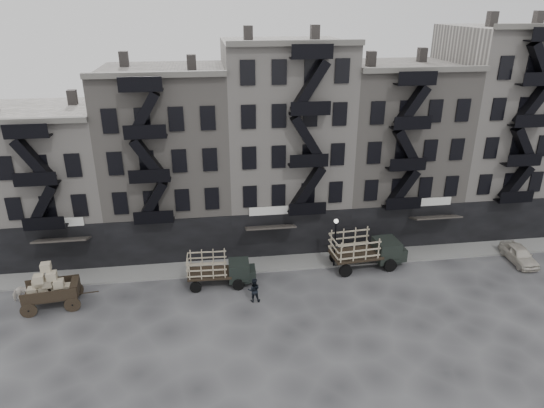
{
  "coord_description": "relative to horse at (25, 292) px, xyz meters",
  "views": [
    {
      "loc": [
        -6.73,
        -30.67,
        19.93
      ],
      "look_at": [
        -1.86,
        4.0,
        5.26
      ],
      "focal_mm": 32.0,
      "sensor_mm": 36.0,
      "label": 1
    }
  ],
  "objects": [
    {
      "name": "wagon",
      "position": [
        2.04,
        -0.97,
        1.16
      ],
      "size": [
        4.11,
        2.52,
        3.3
      ],
      "rotation": [
        0.0,
        0.0,
        0.11
      ],
      "color": "black",
      "rests_on": "ground"
    },
    {
      "name": "sidewalk",
      "position": [
        20.15,
        2.77,
        -0.64
      ],
      "size": [
        55.0,
        2.5,
        0.15
      ],
      "primitive_type": "cube",
      "color": "slate",
      "rests_on": "ground"
    },
    {
      "name": "horse",
      "position": [
        0.0,
        0.0,
        0.0
      ],
      "size": [
        1.83,
        1.13,
        1.44
      ],
      "primitive_type": "imported",
      "rotation": [
        0.0,
        0.0,
        1.8
      ],
      "color": "beige",
      "rests_on": "ground"
    },
    {
      "name": "stake_truck_east",
      "position": [
        25.67,
        1.36,
        1.01
      ],
      "size": [
        6.21,
        2.94,
        3.03
      ],
      "rotation": [
        0.0,
        0.0,
        0.09
      ],
      "color": "black",
      "rests_on": "ground"
    },
    {
      "name": "building_west",
      "position": [
        0.15,
        8.84,
        5.28
      ],
      "size": [
        10.0,
        11.35,
        13.2
      ],
      "color": "#AFA8A1",
      "rests_on": "ground"
    },
    {
      "name": "car_east",
      "position": [
        38.47,
        0.33,
        -0.03
      ],
      "size": [
        1.83,
        4.14,
        1.39
      ],
      "primitive_type": "imported",
      "rotation": [
        0.0,
        0.0,
        -0.05
      ],
      "color": "beige",
      "rests_on": "ground"
    },
    {
      "name": "building_center",
      "position": [
        20.15,
        8.84,
        7.78
      ],
      "size": [
        10.0,
        11.35,
        18.2
      ],
      "color": "#AFA8A1",
      "rests_on": "ground"
    },
    {
      "name": "building_mideast",
      "position": [
        30.15,
        8.84,
        6.78
      ],
      "size": [
        10.0,
        11.35,
        16.2
      ],
      "color": "gray",
      "rests_on": "ground"
    },
    {
      "name": "building_midwest",
      "position": [
        10.15,
        8.84,
        6.78
      ],
      "size": [
        10.0,
        11.35,
        16.2
      ],
      "color": "gray",
      "rests_on": "ground"
    },
    {
      "name": "lamp_post",
      "position": [
        23.15,
        1.62,
        2.07
      ],
      "size": [
        0.36,
        0.36,
        4.28
      ],
      "color": "black",
      "rests_on": "ground"
    },
    {
      "name": "stake_truck_west",
      "position": [
        13.88,
        0.32,
        0.73
      ],
      "size": [
        5.13,
        2.27,
        2.53
      ],
      "rotation": [
        0.0,
        0.0,
        -0.04
      ],
      "color": "black",
      "rests_on": "ground"
    },
    {
      "name": "ground",
      "position": [
        20.15,
        -0.98,
        -0.72
      ],
      "size": [
        140.0,
        140.0,
        0.0
      ],
      "primitive_type": "plane",
      "color": "#38383A",
      "rests_on": "ground"
    },
    {
      "name": "building_east",
      "position": [
        40.15,
        8.84,
        8.28
      ],
      "size": [
        10.0,
        11.35,
        19.2
      ],
      "color": "#AFA8A1",
      "rests_on": "ground"
    },
    {
      "name": "pedestrian_mid",
      "position": [
        16.24,
        -2.29,
        0.2
      ],
      "size": [
        0.94,
        0.75,
        1.83
      ],
      "primitive_type": "imported",
      "rotation": [
        0.0,
        0.0,
        3.07
      ],
      "color": "black",
      "rests_on": "ground"
    }
  ]
}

